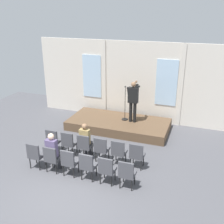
{
  "coord_description": "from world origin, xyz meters",
  "views": [
    {
      "loc": [
        3.44,
        -5.68,
        5.05
      ],
      "look_at": [
        0.19,
        3.34,
        1.32
      ],
      "focal_mm": 42.98,
      "sensor_mm": 36.0,
      "label": 1
    }
  ],
  "objects_px": {
    "chair_r1_c0": "(35,154)",
    "chair_r1_c1": "(52,157)",
    "chair_r0_c0": "(54,139)",
    "chair_r1_c3": "(88,165)",
    "speaker": "(133,99)",
    "chair_r0_c5": "(137,154)",
    "chair_r0_c1": "(69,142)",
    "chair_r0_c2": "(85,145)",
    "chair_r0_c3": "(101,148)",
    "chair_r1_c5": "(127,173)",
    "chair_r0_c4": "(119,151)",
    "chair_r1_c4": "(107,169)",
    "audience_r1_c1": "(53,150)",
    "chair_r1_c2": "(69,161)",
    "audience_r0_c2": "(85,139)",
    "mic_stand": "(125,113)"
  },
  "relations": [
    {
      "from": "mic_stand",
      "to": "chair_r0_c3",
      "type": "bearing_deg",
      "value": -88.42
    },
    {
      "from": "chair_r1_c3",
      "to": "chair_r0_c4",
      "type": "bearing_deg",
      "value": 60.81
    },
    {
      "from": "chair_r1_c0",
      "to": "chair_r1_c1",
      "type": "bearing_deg",
      "value": 0.0
    },
    {
      "from": "chair_r0_c1",
      "to": "chair_r0_c2",
      "type": "relative_size",
      "value": 1.0
    },
    {
      "from": "chair_r0_c0",
      "to": "chair_r0_c4",
      "type": "relative_size",
      "value": 1.0
    },
    {
      "from": "chair_r1_c0",
      "to": "chair_r0_c3",
      "type": "bearing_deg",
      "value": 30.83
    },
    {
      "from": "chair_r0_c3",
      "to": "chair_r1_c0",
      "type": "height_order",
      "value": "same"
    },
    {
      "from": "chair_r1_c2",
      "to": "chair_r1_c4",
      "type": "distance_m",
      "value": 1.27
    },
    {
      "from": "audience_r0_c2",
      "to": "chair_r0_c3",
      "type": "distance_m",
      "value": 0.67
    },
    {
      "from": "speaker",
      "to": "chair_r0_c0",
      "type": "bearing_deg",
      "value": -127.12
    },
    {
      "from": "chair_r0_c4",
      "to": "chair_r1_c4",
      "type": "height_order",
      "value": "same"
    },
    {
      "from": "speaker",
      "to": "mic_stand",
      "type": "xyz_separation_m",
      "value": [
        -0.38,
        0.1,
        -0.71
      ]
    },
    {
      "from": "mic_stand",
      "to": "chair_r0_c1",
      "type": "relative_size",
      "value": 1.65
    },
    {
      "from": "chair_r0_c2",
      "to": "chair_r1_c2",
      "type": "distance_m",
      "value": 1.13
    },
    {
      "from": "chair_r1_c4",
      "to": "chair_r0_c2",
      "type": "bearing_deg",
      "value": 138.17
    },
    {
      "from": "chair_r1_c1",
      "to": "chair_r1_c5",
      "type": "distance_m",
      "value": 2.53
    },
    {
      "from": "chair_r0_c4",
      "to": "chair_r1_c0",
      "type": "bearing_deg",
      "value": -155.89
    },
    {
      "from": "audience_r1_c1",
      "to": "chair_r1_c4",
      "type": "relative_size",
      "value": 1.45
    },
    {
      "from": "audience_r0_c2",
      "to": "chair_r0_c3",
      "type": "height_order",
      "value": "audience_r0_c2"
    },
    {
      "from": "mic_stand",
      "to": "chair_r1_c2",
      "type": "height_order",
      "value": "mic_stand"
    },
    {
      "from": "chair_r0_c0",
      "to": "chair_r1_c5",
      "type": "bearing_deg",
      "value": -19.7
    },
    {
      "from": "chair_r0_c4",
      "to": "chair_r0_c5",
      "type": "bearing_deg",
      "value": 0.0
    },
    {
      "from": "chair_r0_c4",
      "to": "audience_r0_c2",
      "type": "bearing_deg",
      "value": 176.35
    },
    {
      "from": "audience_r1_c1",
      "to": "chair_r1_c5",
      "type": "xyz_separation_m",
      "value": [
        2.53,
        -0.08,
        -0.22
      ]
    },
    {
      "from": "speaker",
      "to": "audience_r0_c2",
      "type": "relative_size",
      "value": 1.35
    },
    {
      "from": "audience_r1_c1",
      "to": "chair_r1_c2",
      "type": "xyz_separation_m",
      "value": [
        0.63,
        -0.08,
        -0.22
      ]
    },
    {
      "from": "chair_r0_c4",
      "to": "chair_r1_c5",
      "type": "xyz_separation_m",
      "value": [
        0.63,
        -1.13,
        0.0
      ]
    },
    {
      "from": "chair_r1_c0",
      "to": "chair_r0_c5",
      "type": "bearing_deg",
      "value": 19.7
    },
    {
      "from": "chair_r0_c2",
      "to": "chair_r0_c4",
      "type": "bearing_deg",
      "value": 0.0
    },
    {
      "from": "chair_r1_c4",
      "to": "chair_r1_c0",
      "type": "bearing_deg",
      "value": 180.0
    },
    {
      "from": "speaker",
      "to": "chair_r1_c5",
      "type": "distance_m",
      "value": 4.25
    },
    {
      "from": "chair_r0_c0",
      "to": "chair_r1_c4",
      "type": "xyz_separation_m",
      "value": [
        2.53,
        -1.13,
        0.0
      ]
    },
    {
      "from": "chair_r0_c3",
      "to": "chair_r1_c5",
      "type": "height_order",
      "value": "same"
    },
    {
      "from": "chair_r0_c3",
      "to": "chair_r1_c5",
      "type": "distance_m",
      "value": 1.7
    },
    {
      "from": "chair_r1_c4",
      "to": "chair_r0_c1",
      "type": "bearing_deg",
      "value": 149.17
    },
    {
      "from": "speaker",
      "to": "chair_r1_c5",
      "type": "relative_size",
      "value": 1.91
    },
    {
      "from": "chair_r0_c4",
      "to": "chair_r1_c0",
      "type": "relative_size",
      "value": 1.0
    },
    {
      "from": "mic_stand",
      "to": "audience_r0_c2",
      "type": "height_order",
      "value": "mic_stand"
    },
    {
      "from": "chair_r1_c4",
      "to": "speaker",
      "type": "bearing_deg",
      "value": 94.71
    },
    {
      "from": "chair_r1_c1",
      "to": "chair_r0_c2",
      "type": "bearing_deg",
      "value": 60.81
    },
    {
      "from": "mic_stand",
      "to": "chair_r1_c4",
      "type": "height_order",
      "value": "mic_stand"
    },
    {
      "from": "chair_r0_c5",
      "to": "chair_r1_c0",
      "type": "height_order",
      "value": "same"
    },
    {
      "from": "chair_r0_c2",
      "to": "chair_r1_c4",
      "type": "xyz_separation_m",
      "value": [
        1.27,
        -1.13,
        0.0
      ]
    },
    {
      "from": "chair_r1_c3",
      "to": "speaker",
      "type": "bearing_deg",
      "value": 85.75
    },
    {
      "from": "chair_r0_c1",
      "to": "chair_r1_c0",
      "type": "distance_m",
      "value": 1.3
    },
    {
      "from": "mic_stand",
      "to": "chair_r0_c0",
      "type": "relative_size",
      "value": 1.65
    },
    {
      "from": "chair_r0_c5",
      "to": "chair_r1_c1",
      "type": "xyz_separation_m",
      "value": [
        -2.53,
        -1.13,
        0.0
      ]
    },
    {
      "from": "chair_r0_c0",
      "to": "chair_r1_c3",
      "type": "height_order",
      "value": "same"
    },
    {
      "from": "audience_r1_c1",
      "to": "chair_r1_c2",
      "type": "bearing_deg",
      "value": -7.11
    },
    {
      "from": "chair_r1_c3",
      "to": "chair_r0_c5",
      "type": "bearing_deg",
      "value": 41.83
    }
  ]
}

